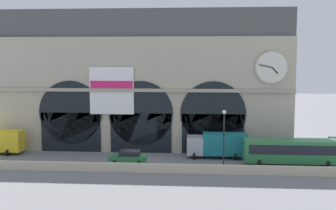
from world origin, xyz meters
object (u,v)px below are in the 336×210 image
at_px(car_center, 129,157).
at_px(street_lamp_quayside, 224,133).
at_px(box_truck_mideast, 218,144).
at_px(bus_east, 291,151).

bearing_deg(car_center, street_lamp_quayside, -13.63).
bearing_deg(street_lamp_quayside, car_center, 166.37).
relative_size(box_truck_mideast, bus_east, 0.68).
xyz_separation_m(car_center, box_truck_mideast, (10.75, 3.67, 0.90)).
relative_size(car_center, street_lamp_quayside, 0.64).
bearing_deg(box_truck_mideast, car_center, -161.14).
bearing_deg(bus_east, box_truck_mideast, 158.47).
bearing_deg(street_lamp_quayside, bus_east, 20.80).
relative_size(bus_east, street_lamp_quayside, 1.59).
height_order(box_truck_mideast, bus_east, box_truck_mideast).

